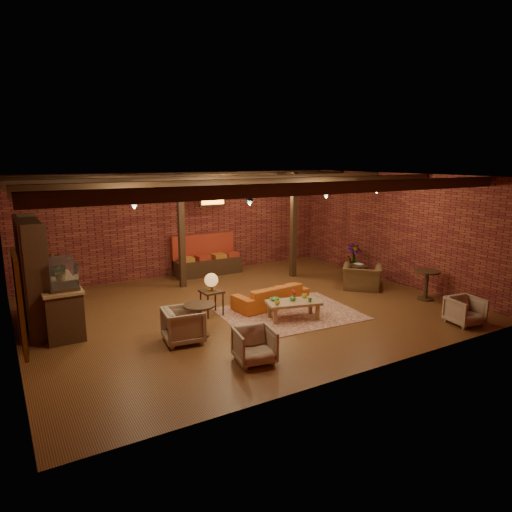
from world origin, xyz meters
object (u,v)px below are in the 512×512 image
sofa (271,296)px  side_table_lamp (211,283)px  armchair_right (362,273)px  armchair_a (183,324)px  side_table_book (356,266)px  armchair_b (255,344)px  coffee_table (293,303)px  round_table_right (427,280)px  armchair_far (465,310)px  round_table_left (200,315)px  plant_tall (354,228)px

sofa → side_table_lamp: size_ratio=1.90×
sofa → armchair_right: (3.04, 0.02, 0.18)m
armchair_a → side_table_book: size_ratio=1.27×
armchair_a → armchair_b: (0.76, -1.51, -0.04)m
coffee_table → round_table_right: (3.82, -0.55, 0.15)m
sofa → armchair_a: (-2.69, -1.02, 0.11)m
armchair_far → coffee_table: bearing=152.9°
sofa → round_table_left: (-2.28, -0.89, 0.18)m
round_table_right → side_table_book: bearing=103.8°
coffee_table → round_table_right: size_ratio=1.71×
sofa → round_table_right: bearing=152.0°
sofa → side_table_book: bearing=-176.7°
side_table_lamp → round_table_left: bearing=-125.7°
sofa → armchair_a: size_ratio=2.46×
armchair_a → armchair_right: 5.82m
armchair_b → round_table_right: (5.71, 0.97, 0.17)m
coffee_table → side_table_book: size_ratio=2.18×
coffee_table → side_table_book: bearing=24.7°
round_table_right → armchair_far: bearing=-113.7°
round_table_left → side_table_book: size_ratio=1.12×
round_table_right → armchair_right: bearing=115.1°
side_table_lamp → round_table_right: side_table_lamp is taller
side_table_lamp → armchair_a: 1.72m
sofa → round_table_right: (3.78, -1.56, 0.24)m
armchair_b → armchair_far: (4.98, -0.69, -0.01)m
side_table_lamp → coffee_table: bearing=-38.6°
armchair_right → armchair_far: armchair_right is taller
side_table_book → armchair_far: 3.74m
armchair_far → side_table_lamp: bearing=151.9°
armchair_b → plant_tall: bearing=43.0°
side_table_lamp → round_table_right: 5.58m
sofa → side_table_book: size_ratio=3.12×
round_table_left → plant_tall: size_ratio=0.22×
side_table_book → armchair_far: armchair_far is taller
armchair_right → side_table_book: bearing=-69.8°
armchair_a → armchair_far: size_ratio=1.14×
armchair_a → plant_tall: 6.93m
coffee_table → round_table_right: 3.86m
sofa → side_table_book: side_table_book is taller
round_table_left → armchair_far: size_ratio=1.00×
side_table_lamp → armchair_a: (-1.17, -1.20, -0.38)m
armchair_b → armchair_right: 5.59m
side_table_book → round_table_right: 2.14m
coffee_table → side_table_book: (3.31, 1.52, 0.16)m
side_table_lamp → sofa: bearing=-6.7°
coffee_table → round_table_right: round_table_right is taller
armchair_right → round_table_right: armchair_right is taller
coffee_table → round_table_left: 2.26m
coffee_table → armchair_far: (3.09, -2.21, -0.03)m
armchair_b → side_table_book: (5.20, 3.05, 0.18)m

